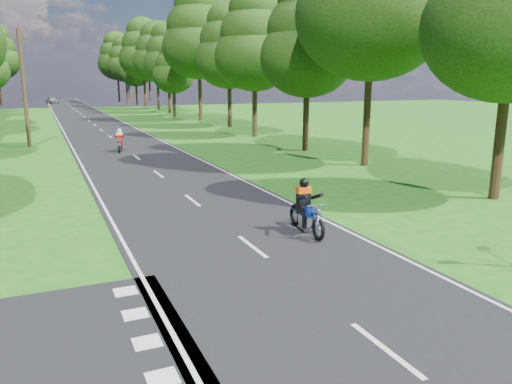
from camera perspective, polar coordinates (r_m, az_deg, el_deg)
name	(u,v)px	position (r m, az deg, el deg)	size (l,w,h in m)	color
ground	(284,272)	(12.51, 3.19, -9.06)	(160.00, 160.00, 0.00)	#195914
main_road	(89,121)	(60.77, -18.56, 7.75)	(7.00, 140.00, 0.02)	black
road_markings	(89,122)	(58.90, -18.52, 7.62)	(7.40, 140.00, 0.01)	silver
treeline	(88,51)	(70.84, -18.63, 15.06)	(40.00, 115.35, 14.78)	black
telegraph_pole	(24,88)	(38.38, -25.00, 10.75)	(1.20, 0.26, 8.00)	#382616
rider_near_blue	(307,206)	(15.35, 5.82, -1.60)	(0.67, 2.01, 1.67)	#0D2996
rider_far_red	(120,140)	(33.85, -15.32, 5.73)	(0.59, 1.78, 1.48)	#A60C13
distant_car	(52,100)	(105.38, -22.28, 9.68)	(1.52, 3.76, 1.28)	#AAACB1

